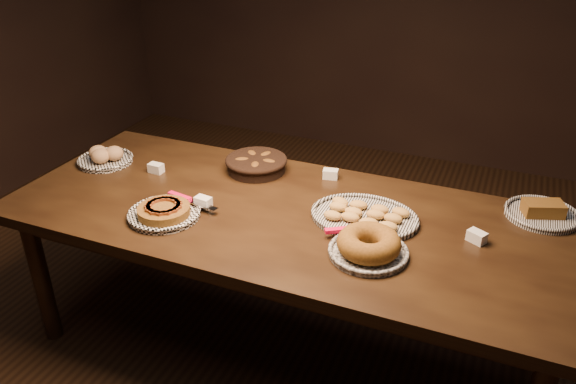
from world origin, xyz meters
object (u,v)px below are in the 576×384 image
at_px(apple_tart_plate, 164,212).
at_px(bundt_cake_plate, 368,246).
at_px(madeleine_platter, 364,216).
at_px(buffet_table, 283,226).

relative_size(apple_tart_plate, bundt_cake_plate, 0.96).
xyz_separation_m(madeleine_platter, bundt_cake_plate, (0.08, -0.25, 0.02)).
xyz_separation_m(apple_tart_plate, madeleine_platter, (0.78, 0.30, -0.00)).
bearing_deg(bundt_cake_plate, buffet_table, -179.48).
bearing_deg(buffet_table, apple_tart_plate, -152.19).
height_order(buffet_table, madeleine_platter, madeleine_platter).
bearing_deg(madeleine_platter, bundt_cake_plate, -78.43).
bearing_deg(bundt_cake_plate, madeleine_platter, 132.04).
xyz_separation_m(apple_tart_plate, bundt_cake_plate, (0.86, 0.06, 0.02)).
distance_m(apple_tart_plate, bundt_cake_plate, 0.87).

